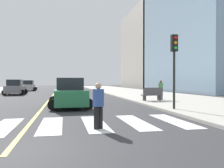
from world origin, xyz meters
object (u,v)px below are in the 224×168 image
object	(u,v)px
car_blue_nearest	(65,86)
car_gray_fifth	(15,88)
pedestrian_crossing	(98,104)
car_black_third	(65,86)
traffic_light_near_corner	(174,57)
car_green_fourth	(70,94)
park_bench	(152,94)
car_yellow_second	(69,87)
pedestrian_waiting_east	(161,89)
car_silver_sixth	(29,86)

from	to	relation	value
car_blue_nearest	car_gray_fifth	xyz separation A→B (m)	(-6.64, -19.13, 0.12)
pedestrian_crossing	car_gray_fifth	bearing A→B (deg)	-100.63
car_black_third	traffic_light_near_corner	world-z (taller)	traffic_light_near_corner
traffic_light_near_corner	car_green_fourth	bearing A→B (deg)	-27.89
car_gray_fifth	park_bench	bearing A→B (deg)	-47.39
car_yellow_second	car_green_fourth	world-z (taller)	car_yellow_second
car_black_third	car_green_fourth	size ratio (longest dim) A/B	0.97
car_yellow_second	park_bench	distance (m)	17.43
car_black_third	pedestrian_waiting_east	distance (m)	26.79
car_black_third	pedestrian_waiting_east	xyz separation A→B (m)	(8.35, -25.45, 0.19)
car_blue_nearest	car_black_third	world-z (taller)	car_black_third
car_black_third	car_silver_sixth	xyz separation A→B (m)	(-6.85, 2.41, 0.01)
car_yellow_second	car_gray_fifth	bearing A→B (deg)	13.32
car_gray_fifth	car_silver_sixth	bearing A→B (deg)	90.33
pedestrian_crossing	car_black_third	bearing A→B (deg)	-116.07
pedestrian_crossing	traffic_light_near_corner	bearing A→B (deg)	-168.03
park_bench	pedestrian_crossing	xyz separation A→B (m)	(-6.10, -10.29, 0.27)
car_green_fourth	car_black_third	bearing A→B (deg)	-91.89
pedestrian_waiting_east	car_yellow_second	bearing A→B (deg)	162.93
park_bench	car_gray_fifth	bearing A→B (deg)	38.71
car_green_fourth	car_silver_sixth	size ratio (longest dim) A/B	1.03
park_bench	pedestrian_waiting_east	bearing A→B (deg)	-56.44
car_black_third	pedestrian_crossing	distance (m)	36.66
car_gray_fifth	park_bench	world-z (taller)	car_gray_fifth
traffic_light_near_corner	park_bench	xyz separation A→B (m)	(0.91, 5.97, -2.59)
car_green_fourth	car_gray_fifth	distance (m)	18.79
car_blue_nearest	car_green_fourth	xyz separation A→B (m)	(0.19, -36.64, 0.11)
park_bench	car_green_fourth	bearing A→B (deg)	106.99
pedestrian_crossing	park_bench	bearing A→B (deg)	-148.45
car_blue_nearest	traffic_light_near_corner	distance (m)	40.43
car_black_third	car_silver_sixth	size ratio (longest dim) A/B	1.00
car_green_fourth	pedestrian_crossing	world-z (taller)	car_green_fourth
car_silver_sixth	car_gray_fifth	bearing A→B (deg)	-89.62
car_black_third	car_gray_fifth	distance (m)	13.36
car_silver_sixth	traffic_light_near_corner	bearing A→B (deg)	-69.76
car_gray_fifth	pedestrian_waiting_east	xyz separation A→B (m)	(14.99, -13.86, 0.16)
park_bench	car_black_third	bearing A→B (deg)	10.84
car_black_third	car_silver_sixth	world-z (taller)	car_silver_sixth
traffic_light_near_corner	park_bench	size ratio (longest dim) A/B	2.41
car_blue_nearest	car_gray_fifth	world-z (taller)	car_gray_fifth
car_silver_sixth	pedestrian_waiting_east	distance (m)	31.74
pedestrian_crossing	pedestrian_waiting_east	xyz separation A→B (m)	(7.27, 11.20, 0.15)
park_bench	pedestrian_waiting_east	distance (m)	1.54
car_green_fourth	pedestrian_crossing	bearing A→B (deg)	94.55
car_yellow_second	pedestrian_waiting_east	distance (m)	17.10
car_yellow_second	car_green_fourth	size ratio (longest dim) A/B	1.02
car_silver_sixth	park_bench	world-z (taller)	car_silver_sixth
car_yellow_second	park_bench	xyz separation A→B (m)	(6.73, -16.08, -0.28)
car_green_fourth	park_bench	xyz separation A→B (m)	(7.00, 2.74, -0.26)
car_blue_nearest	park_bench	distance (m)	34.65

